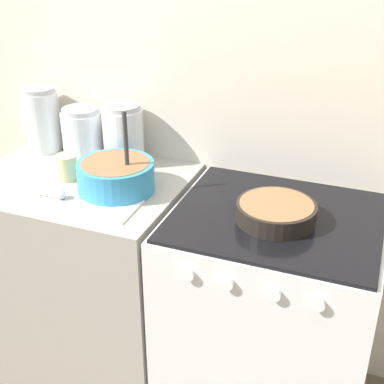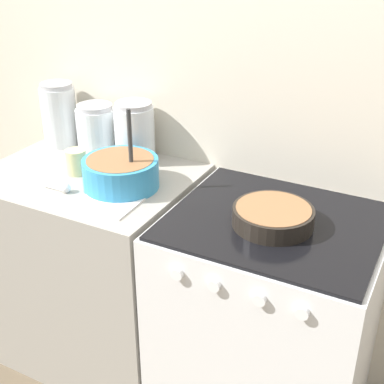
{
  "view_description": "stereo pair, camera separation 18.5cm",
  "coord_description": "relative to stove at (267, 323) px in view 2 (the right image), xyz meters",
  "views": [
    {
      "loc": [
        0.68,
        -1.27,
        1.78
      ],
      "look_at": [
        0.08,
        0.28,
        0.94
      ],
      "focal_mm": 50.0,
      "sensor_mm": 36.0,
      "label": 1
    },
    {
      "loc": [
        0.85,
        -1.19,
        1.78
      ],
      "look_at": [
        0.08,
        0.28,
        0.94
      ],
      "focal_mm": 50.0,
      "sensor_mm": 36.0,
      "label": 2
    }
  ],
  "objects": [
    {
      "name": "countertop_cabinet",
      "position": [
        -0.79,
        0.0,
        0.0
      ],
      "size": [
        0.82,
        0.63,
        0.89
      ],
      "color": "#9E998E",
      "rests_on": "ground_plane"
    },
    {
      "name": "storage_jar_right",
      "position": [
        -0.69,
        0.21,
        0.55
      ],
      "size": [
        0.16,
        0.16,
        0.25
      ],
      "color": "silver",
      "rests_on": "countertop_cabinet"
    },
    {
      "name": "tin_can",
      "position": [
        -0.83,
        -0.01,
        0.49
      ],
      "size": [
        0.08,
        0.08,
        0.1
      ],
      "color": "beige",
      "rests_on": "countertop_cabinet"
    },
    {
      "name": "baking_pan",
      "position": [
        0.0,
        -0.04,
        0.48
      ],
      "size": [
        0.27,
        0.27,
        0.06
      ],
      "color": "black",
      "rests_on": "stove"
    },
    {
      "name": "storage_jar_left",
      "position": [
        -1.08,
        0.21,
        0.56
      ],
      "size": [
        0.15,
        0.15,
        0.28
      ],
      "color": "silver",
      "rests_on": "countertop_cabinet"
    },
    {
      "name": "stove",
      "position": [
        0.0,
        0.0,
        0.0
      ],
      "size": [
        0.72,
        0.65,
        0.89
      ],
      "color": "silver",
      "rests_on": "ground_plane"
    },
    {
      "name": "storage_jar_middle",
      "position": [
        -0.89,
        0.21,
        0.53
      ],
      "size": [
        0.17,
        0.17,
        0.21
      ],
      "color": "silver",
      "rests_on": "countertop_cabinet"
    },
    {
      "name": "recipe_page",
      "position": [
        -0.57,
        -0.13,
        0.45
      ],
      "size": [
        0.22,
        0.25,
        0.01
      ],
      "color": "white",
      "rests_on": "countertop_cabinet"
    },
    {
      "name": "mixing_bowl",
      "position": [
        -0.6,
        -0.03,
        0.51
      ],
      "size": [
        0.28,
        0.28,
        0.31
      ],
      "color": "#338CBF",
      "rests_on": "countertop_cabinet"
    },
    {
      "name": "wall_back",
      "position": [
        -0.38,
        0.34,
        0.76
      ],
      "size": [
        4.64,
        0.05,
        2.4
      ],
      "color": "beige",
      "rests_on": "ground_plane"
    },
    {
      "name": "measuring_spoon",
      "position": [
        -0.77,
        -0.16,
        0.46
      ],
      "size": [
        0.12,
        0.04,
        0.04
      ],
      "color": "white",
      "rests_on": "countertop_cabinet"
    }
  ]
}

